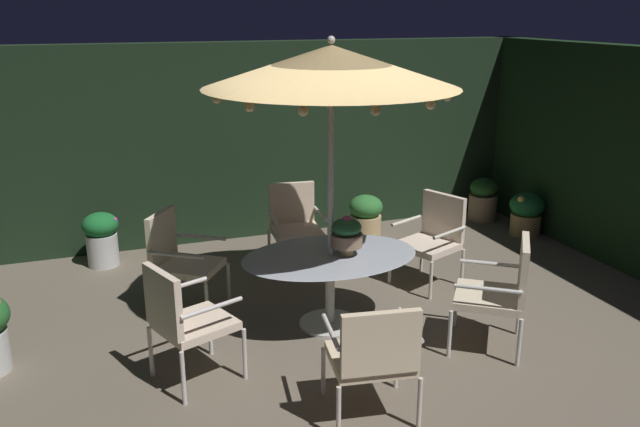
{
  "coord_description": "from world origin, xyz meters",
  "views": [
    {
      "loc": [
        -2.15,
        -5.32,
        2.96
      ],
      "look_at": [
        -0.08,
        0.39,
        1.06
      ],
      "focal_mm": 36.78,
      "sensor_mm": 36.0,
      "label": 1
    }
  ],
  "objects_px": {
    "patio_chair_northeast": "(183,316)",
    "potted_plant_left_far": "(366,215)",
    "centerpiece_planter": "(347,234)",
    "patio_chair_east": "(374,353)",
    "potted_plant_back_center": "(483,199)",
    "potted_plant_left_near": "(101,237)",
    "patio_chair_north": "(179,256)",
    "patio_chair_southeast": "(502,287)",
    "potted_plant_back_right": "(526,213)",
    "patio_umbrella": "(331,67)",
    "patio_chair_southwest": "(295,221)",
    "patio_chair_south": "(434,234)",
    "patio_dining_table": "(330,268)"
  },
  "relations": [
    {
      "from": "patio_dining_table",
      "to": "patio_chair_east",
      "type": "bearing_deg",
      "value": -98.9
    },
    {
      "from": "patio_dining_table",
      "to": "patio_chair_south",
      "type": "xyz_separation_m",
      "value": [
        1.46,
        0.6,
        -0.03
      ]
    },
    {
      "from": "patio_dining_table",
      "to": "patio_chair_south",
      "type": "bearing_deg",
      "value": 22.46
    },
    {
      "from": "patio_chair_southwest",
      "to": "patio_dining_table",
      "type": "bearing_deg",
      "value": -95.43
    },
    {
      "from": "patio_chair_east",
      "to": "centerpiece_planter",
      "type": "bearing_deg",
      "value": 75.61
    },
    {
      "from": "patio_chair_northeast",
      "to": "patio_chair_southwest",
      "type": "bearing_deg",
      "value": 52.73
    },
    {
      "from": "patio_chair_north",
      "to": "patio_chair_east",
      "type": "xyz_separation_m",
      "value": [
        1.06,
        -2.46,
        -0.01
      ]
    },
    {
      "from": "patio_dining_table",
      "to": "patio_chair_southwest",
      "type": "relative_size",
      "value": 1.71
    },
    {
      "from": "patio_chair_southeast",
      "to": "potted_plant_back_right",
      "type": "distance_m",
      "value": 3.36
    },
    {
      "from": "patio_dining_table",
      "to": "centerpiece_planter",
      "type": "bearing_deg",
      "value": -23.32
    },
    {
      "from": "patio_chair_southeast",
      "to": "potted_plant_back_center",
      "type": "bearing_deg",
      "value": 58.84
    },
    {
      "from": "centerpiece_planter",
      "to": "potted_plant_left_near",
      "type": "xyz_separation_m",
      "value": [
        -2.16,
        2.46,
        -0.59
      ]
    },
    {
      "from": "patio_chair_east",
      "to": "potted_plant_left_far",
      "type": "height_order",
      "value": "patio_chair_east"
    },
    {
      "from": "patio_chair_southeast",
      "to": "patio_umbrella",
      "type": "bearing_deg",
      "value": 144.16
    },
    {
      "from": "potted_plant_left_near",
      "to": "potted_plant_back_center",
      "type": "relative_size",
      "value": 1.06
    },
    {
      "from": "patio_dining_table",
      "to": "patio_chair_east",
      "type": "distance_m",
      "value": 1.58
    },
    {
      "from": "patio_chair_southwest",
      "to": "potted_plant_left_near",
      "type": "relative_size",
      "value": 1.52
    },
    {
      "from": "patio_chair_northeast",
      "to": "potted_plant_left_near",
      "type": "bearing_deg",
      "value": 100.33
    },
    {
      "from": "centerpiece_planter",
      "to": "potted_plant_left_near",
      "type": "bearing_deg",
      "value": 131.25
    },
    {
      "from": "patio_chair_north",
      "to": "patio_chair_northeast",
      "type": "bearing_deg",
      "value": -96.7
    },
    {
      "from": "patio_chair_northeast",
      "to": "patio_umbrella",
      "type": "bearing_deg",
      "value": 20.94
    },
    {
      "from": "patio_chair_east",
      "to": "patio_chair_south",
      "type": "xyz_separation_m",
      "value": [
        1.7,
        2.16,
        0.02
      ]
    },
    {
      "from": "patio_umbrella",
      "to": "patio_chair_east",
      "type": "bearing_deg",
      "value": -98.9
    },
    {
      "from": "patio_chair_northeast",
      "to": "patio_chair_southeast",
      "type": "relative_size",
      "value": 0.99
    },
    {
      "from": "potted_plant_left_near",
      "to": "potted_plant_left_far",
      "type": "relative_size",
      "value": 1.14
    },
    {
      "from": "centerpiece_planter",
      "to": "patio_chair_east",
      "type": "relative_size",
      "value": 0.4
    },
    {
      "from": "potted_plant_left_far",
      "to": "patio_chair_north",
      "type": "bearing_deg",
      "value": -152.64
    },
    {
      "from": "potted_plant_left_near",
      "to": "potted_plant_back_right",
      "type": "bearing_deg",
      "value": -8.15
    },
    {
      "from": "patio_chair_north",
      "to": "patio_chair_south",
      "type": "bearing_deg",
      "value": -6.2
    },
    {
      "from": "centerpiece_planter",
      "to": "potted_plant_back_center",
      "type": "relative_size",
      "value": 0.62
    },
    {
      "from": "centerpiece_planter",
      "to": "potted_plant_back_center",
      "type": "distance_m",
      "value": 4.04
    },
    {
      "from": "patio_dining_table",
      "to": "patio_chair_north",
      "type": "distance_m",
      "value": 1.59
    },
    {
      "from": "patio_chair_north",
      "to": "patio_chair_northeast",
      "type": "height_order",
      "value": "patio_chair_northeast"
    },
    {
      "from": "patio_dining_table",
      "to": "patio_chair_north",
      "type": "bearing_deg",
      "value": 145.27
    },
    {
      "from": "patio_dining_table",
      "to": "patio_chair_northeast",
      "type": "relative_size",
      "value": 1.65
    },
    {
      "from": "patio_chair_north",
      "to": "patio_chair_northeast",
      "type": "xyz_separation_m",
      "value": [
        -0.17,
        -1.47,
        0.03
      ]
    },
    {
      "from": "potted_plant_left_far",
      "to": "centerpiece_planter",
      "type": "bearing_deg",
      "value": -117.82
    },
    {
      "from": "patio_chair_northeast",
      "to": "potted_plant_left_far",
      "type": "xyz_separation_m",
      "value": [
        2.86,
        2.86,
        -0.3
      ]
    },
    {
      "from": "patio_umbrella",
      "to": "potted_plant_back_center",
      "type": "height_order",
      "value": "patio_umbrella"
    },
    {
      "from": "patio_umbrella",
      "to": "patio_chair_north",
      "type": "relative_size",
      "value": 2.7
    },
    {
      "from": "patio_chair_southeast",
      "to": "potted_plant_left_far",
      "type": "distance_m",
      "value": 3.24
    },
    {
      "from": "patio_chair_south",
      "to": "potted_plant_back_center",
      "type": "height_order",
      "value": "patio_chair_south"
    },
    {
      "from": "patio_chair_southeast",
      "to": "potted_plant_back_center",
      "type": "relative_size",
      "value": 1.67
    },
    {
      "from": "centerpiece_planter",
      "to": "patio_chair_southeast",
      "type": "xyz_separation_m",
      "value": [
        1.14,
        -0.87,
        -0.36
      ]
    },
    {
      "from": "patio_chair_southwest",
      "to": "patio_chair_southeast",
      "type": "bearing_deg",
      "value": -65.56
    },
    {
      "from": "centerpiece_planter",
      "to": "patio_chair_southwest",
      "type": "xyz_separation_m",
      "value": [
        0.01,
        1.63,
        -0.38
      ]
    },
    {
      "from": "potted_plant_back_right",
      "to": "potted_plant_back_center",
      "type": "distance_m",
      "value": 0.8
    },
    {
      "from": "potted_plant_left_near",
      "to": "potted_plant_left_far",
      "type": "height_order",
      "value": "potted_plant_left_near"
    },
    {
      "from": "patio_umbrella",
      "to": "patio_chair_north",
      "type": "bearing_deg",
      "value": 145.27
    },
    {
      "from": "patio_dining_table",
      "to": "potted_plant_left_far",
      "type": "distance_m",
      "value": 2.69
    }
  ]
}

